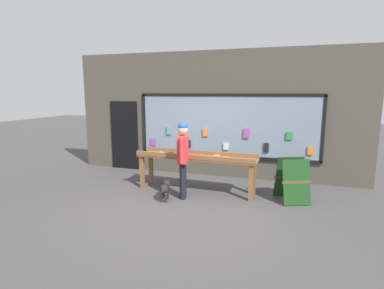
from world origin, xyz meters
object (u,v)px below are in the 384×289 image
(person_browsing, at_px, (183,154))
(small_dog, at_px, (165,188))
(display_table_main, at_px, (196,160))
(sandwich_board_sign, at_px, (292,179))

(person_browsing, height_order, small_dog, person_browsing)
(display_table_main, height_order, small_dog, display_table_main)
(sandwich_board_sign, bearing_deg, person_browsing, 170.66)
(small_dog, distance_m, sandwich_board_sign, 2.82)
(display_table_main, distance_m, person_browsing, 0.62)
(person_browsing, xyz_separation_m, small_dog, (-0.33, -0.26, -0.75))
(person_browsing, bearing_deg, small_dog, 114.74)
(person_browsing, bearing_deg, sandwich_board_sign, -90.18)
(display_table_main, xyz_separation_m, person_browsing, (-0.14, -0.55, 0.25))
(person_browsing, bearing_deg, display_table_main, -28.03)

